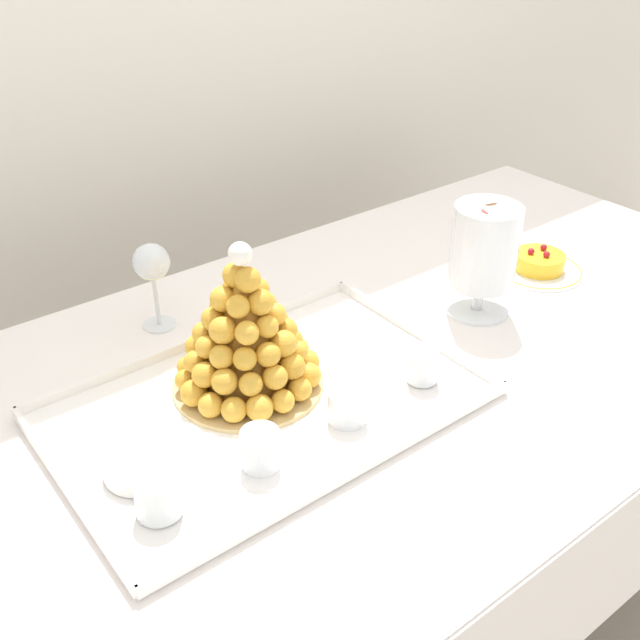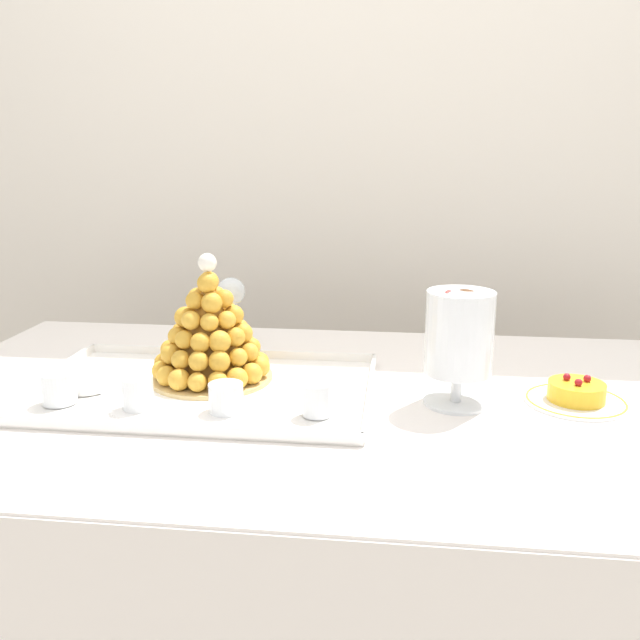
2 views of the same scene
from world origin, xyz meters
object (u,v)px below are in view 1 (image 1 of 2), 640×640
serving_tray (266,404)px  dessert_cup_centre (347,407)px  creme_brulee_ramekin (140,464)px  wine_glass (152,266)px  dessert_cup_left (158,496)px  dessert_cup_mid_left (261,450)px  croquembouche (246,335)px  macaron_goblet (484,248)px  fruit_tart_plate (539,265)px  dessert_cup_mid_right (423,366)px

serving_tray → dessert_cup_centre: 0.13m
creme_brulee_ramekin → wine_glass: wine_glass is taller
creme_brulee_ramekin → dessert_cup_left: bearing=-99.2°
dessert_cup_mid_left → wine_glass: wine_glass is taller
croquembouche → creme_brulee_ramekin: (-0.23, -0.08, -0.08)m
dessert_cup_centre → macaron_goblet: 0.43m
fruit_tart_plate → wine_glass: bearing=158.1°
dessert_cup_mid_left → dessert_cup_mid_right: (0.32, 0.01, -0.00)m
dessert_cup_mid_left → dessert_cup_centre: (0.16, 0.00, -0.00)m
croquembouche → dessert_cup_mid_left: (-0.09, -0.17, -0.07)m
wine_glass → creme_brulee_ramekin: bearing=-120.9°
croquembouche → dessert_cup_left: size_ratio=4.13×
dessert_cup_mid_left → serving_tray: bearing=53.0°
macaron_goblet → fruit_tart_plate: size_ratio=1.20×
croquembouche → macaron_goblet: bearing=-6.8°
serving_tray → macaron_goblet: bearing=-0.4°
dessert_cup_mid_left → creme_brulee_ramekin: 0.17m
fruit_tart_plate → macaron_goblet: bearing=-172.3°
dessert_cup_left → dessert_cup_centre: 0.31m
creme_brulee_ramekin → macaron_goblet: macaron_goblet is taller
serving_tray → fruit_tart_plate: size_ratio=3.55×
dessert_cup_centre → macaron_goblet: macaron_goblet is taller
croquembouche → dessert_cup_left: (-0.24, -0.16, -0.07)m
dessert_cup_left → macaron_goblet: macaron_goblet is taller
serving_tray → croquembouche: 0.11m
macaron_goblet → dessert_cup_left: bearing=-172.0°
dessert_cup_mid_right → fruit_tart_plate: (0.47, 0.13, -0.02)m
fruit_tart_plate → wine_glass: wine_glass is taller
dessert_cup_centre → fruit_tart_plate: bearing=12.2°
dessert_cup_centre → dessert_cup_mid_left: bearing=-178.5°
serving_tray → croquembouche: croquembouche is taller
fruit_tart_plate → dessert_cup_mid_right: bearing=-164.2°
croquembouche → dessert_cup_left: 0.30m
dessert_cup_left → croquembouche: bearing=33.4°
serving_tray → dessert_cup_centre: bearing=-55.8°
dessert_cup_mid_left → croquembouche: bearing=62.3°
dessert_cup_mid_left → wine_glass: bearing=81.6°
dessert_cup_centre → creme_brulee_ramekin: size_ratio=0.60×
wine_glass → serving_tray: bearing=-86.1°
croquembouche → dessert_cup_mid_left: size_ratio=4.36×
serving_tray → dessert_cup_centre: size_ratio=10.63×
croquembouche → wine_glass: croquembouche is taller
croquembouche → dessert_cup_centre: size_ratio=4.16×
dessert_cup_mid_left → macaron_goblet: macaron_goblet is taller
dessert_cup_left → fruit_tart_plate: bearing=7.9°
croquembouche → wine_glass: 0.27m
macaron_goblet → wine_glass: (-0.50, 0.32, -0.01)m
dessert_cup_left → dessert_cup_mid_right: size_ratio=1.07×
creme_brulee_ramekin → wine_glass: (0.20, 0.34, 0.10)m
croquembouche → dessert_cup_left: croquembouche is taller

